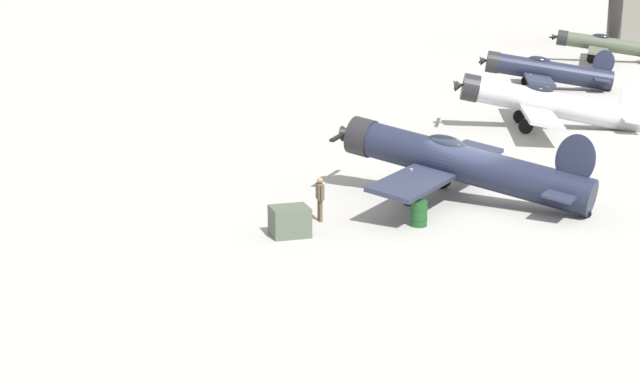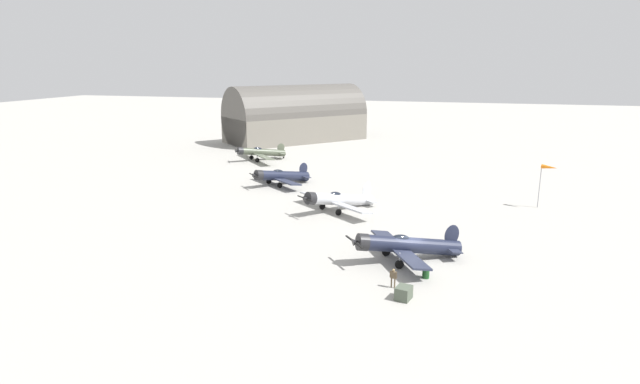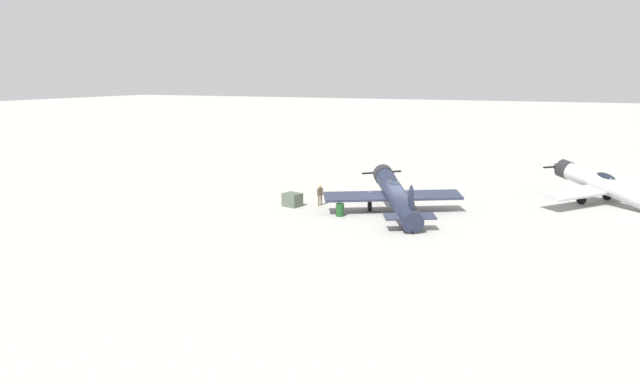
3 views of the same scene
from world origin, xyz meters
TOP-DOWN VIEW (x-y plane):
  - ground_plane at (0.00, 0.00)m, footprint 400.00×400.00m
  - airplane_foreground at (-0.44, -0.25)m, footprint 10.64×9.87m
  - airplane_mid_apron at (-10.30, 14.35)m, footprint 10.80×10.17m
  - ground_crew_mechanic at (-0.76, -6.44)m, footprint 0.62×0.35m
  - equipment_crate at (0.31, -8.33)m, footprint 1.38×1.55m
  - fuel_drum at (1.69, -3.74)m, footprint 0.64×0.64m

SIDE VIEW (x-z plane):
  - ground_plane at x=0.00m, z-range 0.00..0.00m
  - fuel_drum at x=1.69m, z-range 0.00..0.94m
  - equipment_crate at x=0.31m, z-range 0.00..1.04m
  - ground_crew_mechanic at x=-0.76m, z-range 0.17..1.82m
  - airplane_mid_apron at x=-10.30m, z-range -0.27..3.12m
  - airplane_foreground at x=-0.44m, z-range -0.08..3.16m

